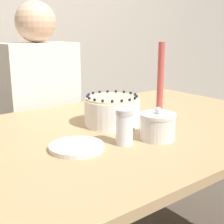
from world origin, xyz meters
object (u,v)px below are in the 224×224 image
Objects in this scene: sugar_shaker at (125,127)px; candle at (160,89)px; person_man_blue_shirt at (42,129)px; sugar_bowl at (158,126)px; cake at (112,111)px.

sugar_shaker is 0.34m from candle.
candle is at bearing 23.36° from sugar_shaker.
sugar_bowl is at bearing 92.65° from person_man_blue_shirt.
sugar_shaker is at bearing -156.64° from candle.
candle is at bearing -22.59° from cake.
cake is 1.76× the size of sugar_bowl.
sugar_bowl is (0.02, -0.24, -0.01)m from cake.
candle is 0.82m from person_man_blue_shirt.
cake is 0.24m from sugar_shaker.
candle is 0.26× the size of person_man_blue_shirt.
sugar_bowl is 0.91m from person_man_blue_shirt.
candle reaches higher than sugar_bowl.
cake is 0.18× the size of person_man_blue_shirt.
sugar_shaker is 0.89m from person_man_blue_shirt.
cake is at bearing 91.85° from person_man_blue_shirt.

